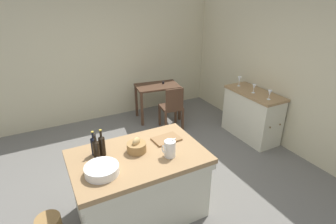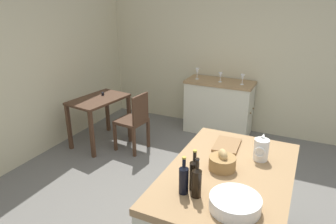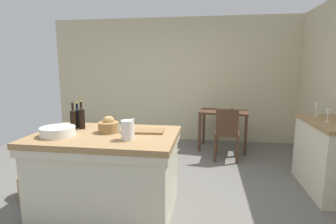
{
  "view_description": "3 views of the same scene",
  "coord_description": "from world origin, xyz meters",
  "px_view_note": "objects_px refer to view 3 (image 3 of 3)",
  "views": [
    {
      "loc": [
        -1.24,
        -2.93,
        2.61
      ],
      "look_at": [
        0.44,
        0.29,
        0.94
      ],
      "focal_mm": 28.67,
      "sensor_mm": 36.0,
      "label": 1
    },
    {
      "loc": [
        -2.58,
        -0.95,
        2.25
      ],
      "look_at": [
        0.44,
        0.47,
        0.98
      ],
      "focal_mm": 33.04,
      "sensor_mm": 36.0,
      "label": 2
    },
    {
      "loc": [
        0.74,
        -3.07,
        1.58
      ],
      "look_at": [
        0.22,
        0.29,
        0.99
      ],
      "focal_mm": 28.01,
      "sensor_mm": 36.0,
      "label": 3
    }
  ],
  "objects_px": {
    "cutting_board": "(148,131)",
    "wine_glass_middle": "(316,107)",
    "wine_bottle_amber": "(78,117)",
    "wicker_hamper": "(30,185)",
    "side_cabinet": "(328,157)",
    "wine_bottle_green": "(73,119)",
    "wine_bottle_dark": "(82,117)",
    "wine_glass_left": "(328,113)",
    "wooden_chair": "(227,132)",
    "bread_basket": "(109,126)",
    "writing_desk": "(224,117)",
    "pitcher": "(128,130)",
    "island_table": "(107,169)",
    "wash_bowl": "(58,131)"
  },
  "relations": [
    {
      "from": "cutting_board",
      "to": "wine_glass_middle",
      "type": "relative_size",
      "value": 1.81
    },
    {
      "from": "wine_bottle_amber",
      "to": "wicker_hamper",
      "type": "bearing_deg",
      "value": -171.86
    },
    {
      "from": "side_cabinet",
      "to": "wine_bottle_green",
      "type": "xyz_separation_m",
      "value": [
        -3.04,
        -0.71,
        0.54
      ]
    },
    {
      "from": "wine_bottle_dark",
      "to": "wine_glass_left",
      "type": "bearing_deg",
      "value": 12.54
    },
    {
      "from": "wine_bottle_dark",
      "to": "wine_bottle_amber",
      "type": "height_order",
      "value": "wine_bottle_dark"
    },
    {
      "from": "wine_bottle_green",
      "to": "wicker_hamper",
      "type": "distance_m",
      "value": 1.07
    },
    {
      "from": "wooden_chair",
      "to": "wine_bottle_green",
      "type": "distance_m",
      "value": 2.54
    },
    {
      "from": "wooden_chair",
      "to": "bread_basket",
      "type": "relative_size",
      "value": 4.0
    },
    {
      "from": "writing_desk",
      "to": "wine_bottle_green",
      "type": "xyz_separation_m",
      "value": [
        -1.83,
        -2.27,
        0.37
      ]
    },
    {
      "from": "pitcher",
      "to": "wine_bottle_green",
      "type": "distance_m",
      "value": 0.82
    },
    {
      "from": "wine_bottle_amber",
      "to": "wine_bottle_green",
      "type": "relative_size",
      "value": 0.96
    },
    {
      "from": "side_cabinet",
      "to": "cutting_board",
      "type": "xyz_separation_m",
      "value": [
        -2.16,
        -0.7,
        0.42
      ]
    },
    {
      "from": "island_table",
      "to": "wine_glass_left",
      "type": "relative_size",
      "value": 9.65
    },
    {
      "from": "bread_basket",
      "to": "wine_bottle_dark",
      "type": "distance_m",
      "value": 0.39
    },
    {
      "from": "island_table",
      "to": "wine_glass_middle",
      "type": "relative_size",
      "value": 8.27
    },
    {
      "from": "cutting_board",
      "to": "wicker_hamper",
      "type": "bearing_deg",
      "value": 179.96
    },
    {
      "from": "writing_desk",
      "to": "pitcher",
      "type": "height_order",
      "value": "pitcher"
    },
    {
      "from": "writing_desk",
      "to": "cutting_board",
      "type": "height_order",
      "value": "cutting_board"
    },
    {
      "from": "side_cabinet",
      "to": "cutting_board",
      "type": "height_order",
      "value": "side_cabinet"
    },
    {
      "from": "bread_basket",
      "to": "wine_glass_left",
      "type": "distance_m",
      "value": 2.65
    },
    {
      "from": "wooden_chair",
      "to": "wine_bottle_dark",
      "type": "xyz_separation_m",
      "value": [
        -1.77,
        -1.61,
        0.51
      ]
    },
    {
      "from": "cutting_board",
      "to": "wine_bottle_green",
      "type": "bearing_deg",
      "value": -179.47
    },
    {
      "from": "wooden_chair",
      "to": "wine_bottle_green",
      "type": "xyz_separation_m",
      "value": [
        -1.85,
        -1.66,
        0.5
      ]
    },
    {
      "from": "wine_bottle_dark",
      "to": "wine_glass_middle",
      "type": "bearing_deg",
      "value": 19.82
    },
    {
      "from": "side_cabinet",
      "to": "cutting_board",
      "type": "bearing_deg",
      "value": -162.0
    },
    {
      "from": "wine_bottle_amber",
      "to": "wine_glass_left",
      "type": "height_order",
      "value": "wine_bottle_amber"
    },
    {
      "from": "writing_desk",
      "to": "wicker_hamper",
      "type": "bearing_deg",
      "value": -137.34
    },
    {
      "from": "side_cabinet",
      "to": "wicker_hamper",
      "type": "relative_size",
      "value": 4.02
    },
    {
      "from": "writing_desk",
      "to": "wine_glass_middle",
      "type": "relative_size",
      "value": 5.22
    },
    {
      "from": "bread_basket",
      "to": "wine_bottle_dark",
      "type": "height_order",
      "value": "wine_bottle_dark"
    },
    {
      "from": "wine_glass_middle",
      "to": "wicker_hamper",
      "type": "xyz_separation_m",
      "value": [
        -3.64,
        -1.09,
        -0.91
      ]
    },
    {
      "from": "side_cabinet",
      "to": "wine_bottle_dark",
      "type": "height_order",
      "value": "wine_bottle_dark"
    },
    {
      "from": "wooden_chair",
      "to": "cutting_board",
      "type": "xyz_separation_m",
      "value": [
        -0.97,
        -1.65,
        0.39
      ]
    },
    {
      "from": "wine_bottle_green",
      "to": "side_cabinet",
      "type": "bearing_deg",
      "value": 13.16
    },
    {
      "from": "writing_desk",
      "to": "wicker_hamper",
      "type": "relative_size",
      "value": 3.45
    },
    {
      "from": "wash_bowl",
      "to": "pitcher",
      "type": "bearing_deg",
      "value": -2.9
    },
    {
      "from": "wooden_chair",
      "to": "wash_bowl",
      "type": "relative_size",
      "value": 2.56
    },
    {
      "from": "side_cabinet",
      "to": "bread_basket",
      "type": "bearing_deg",
      "value": -163.33
    },
    {
      "from": "wine_bottle_dark",
      "to": "wicker_hamper",
      "type": "height_order",
      "value": "wine_bottle_dark"
    },
    {
      "from": "writing_desk",
      "to": "wine_glass_left",
      "type": "relative_size",
      "value": 6.09
    },
    {
      "from": "wine_glass_middle",
      "to": "wicker_hamper",
      "type": "bearing_deg",
      "value": -163.26
    },
    {
      "from": "writing_desk",
      "to": "cutting_board",
      "type": "relative_size",
      "value": 2.88
    },
    {
      "from": "island_table",
      "to": "wash_bowl",
      "type": "xyz_separation_m",
      "value": [
        -0.46,
        -0.16,
        0.45
      ]
    },
    {
      "from": "side_cabinet",
      "to": "wine_glass_left",
      "type": "height_order",
      "value": "wine_glass_left"
    },
    {
      "from": "writing_desk",
      "to": "wine_bottle_dark",
      "type": "relative_size",
      "value": 2.95
    },
    {
      "from": "cutting_board",
      "to": "island_table",
      "type": "bearing_deg",
      "value": -162.23
    },
    {
      "from": "wine_bottle_dark",
      "to": "wicker_hamper",
      "type": "relative_size",
      "value": 1.17
    },
    {
      "from": "writing_desk",
      "to": "wine_glass_left",
      "type": "distance_m",
      "value": 2.0
    },
    {
      "from": "wooden_chair",
      "to": "pitcher",
      "type": "height_order",
      "value": "pitcher"
    },
    {
      "from": "bread_basket",
      "to": "cutting_board",
      "type": "xyz_separation_m",
      "value": [
        0.43,
        0.07,
        -0.05
      ]
    }
  ]
}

